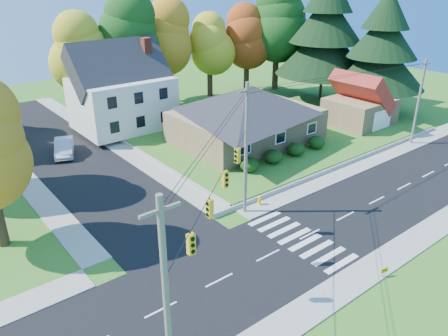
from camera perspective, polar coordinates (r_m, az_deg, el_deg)
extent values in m
plane|color=#3D7923|center=(31.34, 11.13, -8.51)|extent=(120.00, 120.00, 0.00)
cube|color=black|center=(31.33, 11.13, -8.50)|extent=(90.00, 8.00, 0.02)
cube|color=black|center=(47.42, -20.31, 2.02)|extent=(8.00, 44.00, 0.02)
cube|color=#9C9A90|center=(34.22, 4.84, -5.03)|extent=(90.00, 2.00, 0.08)
cube|color=#9C9A90|center=(28.99, 18.72, -12.36)|extent=(90.00, 2.00, 0.08)
cube|color=#3D7923|center=(53.08, 3.38, 6.09)|extent=(30.00, 30.00, 0.50)
cube|color=tan|center=(45.79, 2.89, 5.56)|extent=(14.00, 10.00, 3.20)
pyramid|color=#26262B|center=(45.01, 2.97, 8.82)|extent=(14.60, 10.60, 2.20)
cube|color=silver|center=(50.91, -13.11, 8.30)|extent=(10.00, 8.00, 5.60)
pyramid|color=#26262B|center=(50.01, -13.54, 12.70)|extent=(10.40, 8.40, 2.40)
cube|color=brown|center=(51.96, -9.81, 11.17)|extent=(0.90, 0.90, 9.60)
cube|color=tan|center=(53.45, 17.28, 7.12)|extent=(7.00, 6.00, 3.00)
pyramid|color=maroon|center=(52.87, 17.59, 9.50)|extent=(7.30, 6.30, 1.60)
cube|color=silver|center=(51.97, 19.96, 5.94)|extent=(3.20, 0.10, 2.20)
ellipsoid|color=#163A10|center=(38.71, 3.32, 0.45)|extent=(1.70, 1.70, 1.27)
ellipsoid|color=#163A10|center=(40.62, 6.49, 1.50)|extent=(1.70, 1.70, 1.27)
ellipsoid|color=#163A10|center=(42.66, 9.37, 2.46)|extent=(1.70, 1.70, 1.27)
ellipsoid|color=#163A10|center=(44.80, 11.99, 3.32)|extent=(1.70, 1.70, 1.27)
cylinder|color=#666059|center=(17.43, -7.44, -18.17)|extent=(0.26, 0.26, 10.00)
cube|color=#666059|center=(14.84, -8.34, -5.49)|extent=(1.60, 0.12, 0.12)
cylinder|color=#666059|center=(31.29, 2.89, 2.21)|extent=(0.26, 0.26, 10.00)
cube|color=#666059|center=(29.93, 3.06, 10.05)|extent=(1.60, 0.12, 0.12)
cylinder|color=#666059|center=(49.48, 24.06, 7.82)|extent=(0.26, 0.26, 9.00)
cube|color=#666059|center=(48.67, 24.84, 12.21)|extent=(1.60, 0.12, 0.12)
cube|color=gold|center=(19.22, -4.33, -9.86)|extent=(0.34, 0.26, 1.00)
cube|color=gold|center=(21.83, -1.88, -5.29)|extent=(0.26, 0.34, 1.00)
cube|color=gold|center=(24.80, 0.15, -1.47)|extent=(0.34, 0.26, 1.00)
cube|color=gold|center=(28.01, 1.76, 1.63)|extent=(0.26, 0.34, 1.00)
cylinder|color=black|center=(23.18, -0.70, -1.61)|extent=(13.02, 10.43, 0.04)
cylinder|color=#3F2A19|center=(55.55, -17.74, 8.98)|extent=(0.80, 0.80, 5.40)
sphere|color=gold|center=(54.74, -18.27, 12.91)|extent=(6.72, 6.72, 6.72)
sphere|color=gold|center=(54.47, -18.50, 14.63)|extent=(5.91, 5.91, 5.91)
sphere|color=gold|center=(54.25, -18.74, 16.37)|extent=(5.11, 5.11, 5.11)
cylinder|color=#3F2A19|center=(56.88, -11.76, 10.42)|extent=(0.86, 0.86, 6.30)
sphere|color=#184915|center=(56.01, -12.16, 14.94)|extent=(7.84, 7.84, 7.84)
sphere|color=#184915|center=(55.75, -12.34, 16.92)|extent=(6.90, 6.90, 6.90)
sphere|color=#184915|center=(55.55, -12.53, 18.92)|extent=(5.96, 5.96, 5.96)
cylinder|color=#3F2A19|center=(60.62, -7.08, 11.35)|extent=(0.83, 0.83, 5.85)
sphere|color=#C07B1A|center=(59.83, -7.29, 15.30)|extent=(7.28, 7.28, 7.28)
sphere|color=#C07B1A|center=(59.59, -7.38, 17.02)|extent=(6.41, 6.41, 6.41)
sphere|color=#C07B1A|center=(59.39, -7.48, 18.76)|extent=(5.53, 5.53, 5.53)
cylinder|color=#3F2A19|center=(63.18, -1.85, 11.62)|extent=(0.77, 0.77, 4.95)
sphere|color=gold|center=(62.50, -1.90, 14.82)|extent=(6.16, 6.16, 6.16)
sphere|color=gold|center=(62.27, -1.92, 16.22)|extent=(5.42, 5.42, 5.42)
sphere|color=gold|center=(62.07, -1.94, 17.63)|extent=(4.68, 4.68, 4.68)
cylinder|color=#3F2A19|center=(66.06, 2.95, 12.36)|extent=(0.80, 0.80, 5.40)
sphere|color=#903912|center=(65.38, 3.02, 15.70)|extent=(6.72, 6.72, 6.72)
sphere|color=#903912|center=(65.15, 3.06, 17.16)|extent=(5.91, 5.91, 5.91)
sphere|color=#903912|center=(64.97, 3.09, 18.63)|extent=(5.11, 5.11, 5.11)
cylinder|color=#3F2A19|center=(67.19, 6.75, 13.01)|extent=(0.89, 0.89, 6.75)
sphere|color=#184915|center=(66.43, 6.96, 17.14)|extent=(8.40, 8.40, 8.40)
sphere|color=#184915|center=(66.21, 7.06, 18.94)|extent=(7.39, 7.39, 7.39)
sphere|color=#184915|center=(66.06, 7.16, 20.75)|extent=(6.38, 6.38, 6.38)
cylinder|color=#3F2A19|center=(63.10, 12.51, 10.09)|extent=(0.40, 0.40, 2.88)
cone|color=black|center=(62.06, 12.97, 14.96)|extent=(12.80, 12.80, 6.72)
cone|color=black|center=(61.60, 13.31, 18.47)|extent=(9.60, 9.60, 6.08)
cylinder|color=#3F2A19|center=(59.42, 19.07, 8.30)|extent=(0.40, 0.40, 2.52)
cone|color=black|center=(58.41, 19.71, 12.78)|extent=(11.20, 11.20, 5.88)
cone|color=black|center=(57.92, 20.19, 16.02)|extent=(8.40, 8.40, 5.32)
cone|color=black|center=(57.64, 20.64, 19.03)|extent=(5.60, 5.60, 4.76)
imported|color=#ACAEBD|center=(46.32, -20.16, 2.59)|extent=(3.32, 5.10, 1.59)
cylinder|color=#E4BB04|center=(34.44, 4.66, -4.80)|extent=(0.34, 0.34, 0.10)
cylinder|color=#E4BB04|center=(34.30, 4.67, -4.39)|extent=(0.23, 0.23, 0.53)
sphere|color=#E4BB04|center=(34.15, 4.69, -3.92)|extent=(0.25, 0.25, 0.25)
cylinder|color=#E4BB04|center=(34.26, 4.68, -4.24)|extent=(0.43, 0.12, 0.11)
cylinder|color=black|center=(28.37, 19.94, -13.00)|extent=(0.02, 0.02, 0.43)
cylinder|color=black|center=(28.65, 20.37, -12.67)|extent=(0.02, 0.02, 0.43)
cube|color=#FFEA00|center=(28.36, 20.23, -12.41)|extent=(0.51, 0.18, 0.35)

